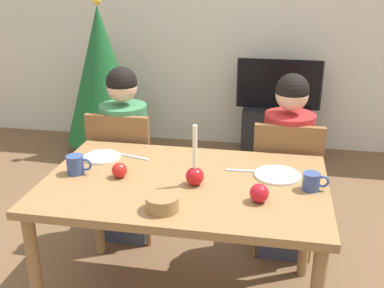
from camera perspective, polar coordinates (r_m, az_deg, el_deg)
name	(u,v)px	position (r m, az deg, el deg)	size (l,w,h in m)	color
back_wall	(238,15)	(4.68, 5.60, 15.43)	(6.40, 0.10, 2.60)	beige
dining_table	(185,196)	(2.35, -0.90, -6.36)	(1.40, 0.90, 0.75)	olive
chair_left	(125,168)	(3.07, -8.26, -2.92)	(0.40, 0.40, 0.90)	brown
chair_right	(285,180)	(2.93, 11.38, -4.40)	(0.40, 0.40, 0.90)	brown
person_left_child	(126,158)	(3.08, -8.12, -1.70)	(0.30, 0.30, 1.17)	#33384C
person_right_child	(286,170)	(2.93, 11.46, -3.12)	(0.30, 0.30, 1.17)	#33384C
tv_stand	(276,131)	(4.60, 10.22, 1.52)	(0.64, 0.40, 0.48)	black
tv	(279,84)	(4.47, 10.60, 7.22)	(0.79, 0.05, 0.46)	black
christmas_tree	(102,75)	(4.53, -11.02, 8.29)	(0.74, 0.74, 1.50)	brown
candle_centerpiece	(195,173)	(2.24, 0.35, -3.53)	(0.09, 0.09, 0.31)	red
plate_left	(102,157)	(2.62, -10.96, -1.57)	(0.20, 0.20, 0.01)	white
plate_right	(277,175)	(2.40, 10.42, -3.76)	(0.23, 0.23, 0.01)	white
mug_left	(76,165)	(2.44, -14.04, -2.46)	(0.13, 0.09, 0.10)	#33477F
mug_right	(312,181)	(2.28, 14.49, -4.47)	(0.12, 0.08, 0.09)	#33477F
fork_left	(134,157)	(2.60, -7.13, -1.58)	(0.18, 0.01, 0.01)	silver
fork_right	(243,171)	(2.43, 6.27, -3.28)	(0.18, 0.01, 0.01)	silver
bowl_walnuts	(162,203)	(2.04, -3.67, -7.25)	(0.15, 0.15, 0.07)	olive
apple_near_candle	(259,193)	(2.12, 8.24, -5.97)	(0.09, 0.09, 0.09)	#B51520
apple_by_left_plate	(119,170)	(2.36, -8.89, -3.18)	(0.08, 0.08, 0.08)	red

